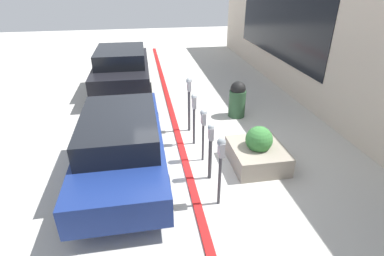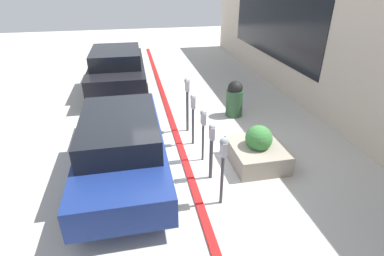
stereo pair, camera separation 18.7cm
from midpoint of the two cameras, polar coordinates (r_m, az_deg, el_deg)
name	(u,v)px [view 1 (the left image)]	position (r m, az deg, el deg)	size (l,w,h in m)	color
ground_plane	(188,161)	(7.23, 0.03, -6.27)	(40.00, 40.00, 0.00)	beige
curb_strip	(185,160)	(7.20, -0.60, -6.20)	(24.50, 0.16, 0.04)	red
building_facade	(379,65)	(8.31, 32.61, 10.02)	(24.50, 0.17, 4.22)	beige
parking_meter_nearest	(221,157)	(5.43, 6.49, -5.51)	(0.19, 0.16, 1.45)	#38383D
parking_meter_second	(210,145)	(6.23, 4.40, -3.20)	(0.16, 0.14, 1.31)	#38383D
parking_meter_middle	(203,123)	(6.78, 2.97, 0.95)	(0.18, 0.16, 1.32)	#38383D
parking_meter_fourth	(194,110)	(7.50, 1.11, 3.40)	(0.16, 0.14, 1.39)	#38383D
parking_meter_farthest	(189,95)	(8.15, 0.10, 6.24)	(0.19, 0.16, 1.56)	#38383D
planter_box	(258,152)	(7.11, 13.12, -4.46)	(1.33, 1.19, 0.97)	gray
parked_car_middle	(121,140)	(6.72, -12.53, -2.31)	(4.73, 1.82, 1.40)	navy
parked_car_rear	(122,68)	(11.84, -12.74, 11.05)	(4.57, 2.03, 1.58)	black
trash_bin	(237,99)	(9.37, 9.20, 5.47)	(0.51, 0.51, 1.13)	#2D5133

